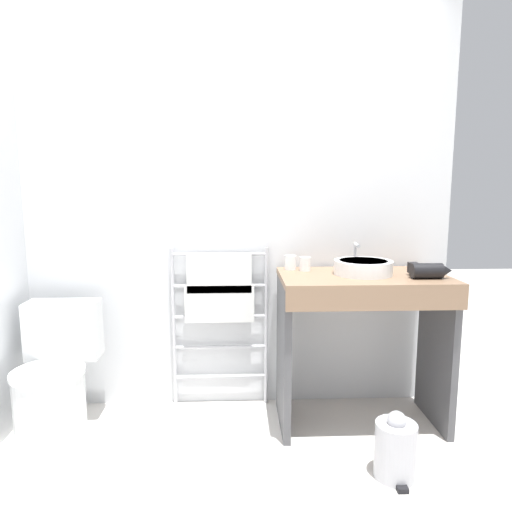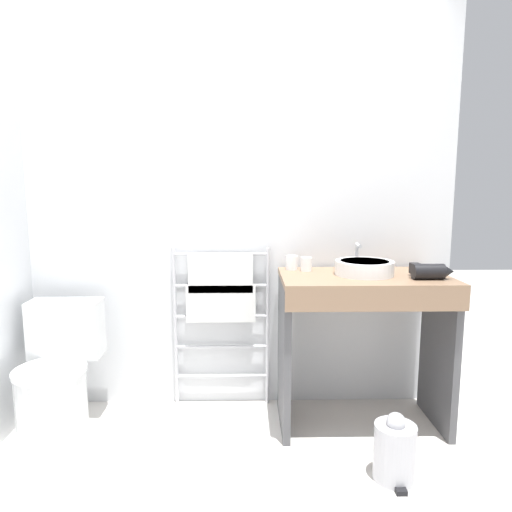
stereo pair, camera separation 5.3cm
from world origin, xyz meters
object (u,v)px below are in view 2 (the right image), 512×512
Objects in this scene: toilet at (57,380)px; towel_radiator at (221,297)px; cup_near_wall at (292,263)px; cup_near_edge at (306,264)px; trash_bin at (395,450)px; sink_basin at (364,267)px; hair_dryer at (430,271)px.

towel_radiator is at bearing 19.37° from toilet.
toilet is at bearing -169.46° from cup_near_wall.
towel_radiator is 11.84× the size of cup_near_wall.
toilet is at bearing -171.79° from cup_near_edge.
cup_near_wall is at bearing -9.23° from towel_radiator.
cup_near_wall reaches higher than trash_bin.
sink_basin is 0.96m from trash_bin.
cup_near_wall is (-0.40, 0.17, 0.00)m from sink_basin.
cup_near_wall is at bearing 10.54° from toilet.
towel_radiator is 4.55× the size of hair_dryer.
sink_basin is at bearing -15.97° from towel_radiator.
cup_near_wall reaches higher than hair_dryer.
sink_basin is 0.43m from cup_near_wall.
towel_radiator reaches higher than cup_near_edge.
towel_radiator reaches higher than hair_dryer.
towel_radiator is (0.91, 0.32, 0.40)m from toilet.
toilet is 2.21× the size of trash_bin.
hair_dryer is (2.06, -0.04, 0.62)m from toilet.
cup_near_wall is at bearing 121.60° from trash_bin.
cup_near_edge reaches higher than toilet.
towel_radiator is 3.03× the size of trash_bin.
towel_radiator is at bearing 164.03° from sink_basin.
towel_radiator reaches higher than sink_basin.
hair_dryer is at bearing -21.17° from cup_near_edge.
cup_near_edge is (0.08, -0.04, -0.00)m from cup_near_wall.
hair_dryer is (0.72, -0.29, -0.00)m from cup_near_wall.
sink_basin is (0.83, -0.24, 0.23)m from towel_radiator.
cup_near_wall is 0.78m from hair_dryer.
cup_near_edge is at bearing 158.74° from sink_basin.
sink_basin is 0.99× the size of trash_bin.
hair_dryer is at bearing -22.04° from cup_near_wall.
towel_radiator is at bearing 167.43° from cup_near_edge.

